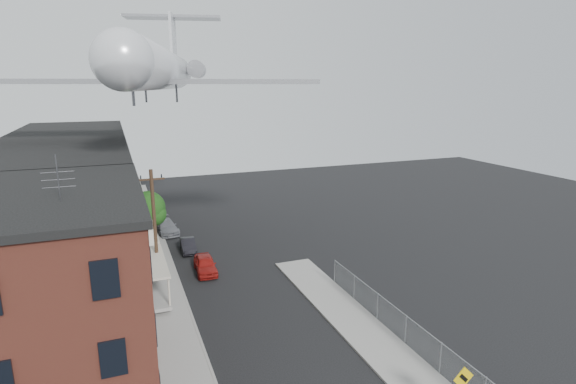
% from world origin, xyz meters
% --- Properties ---
extents(sidewalk_left, '(3.00, 62.00, 0.12)m').
position_xyz_m(sidewalk_left, '(-5.50, 24.00, 0.06)').
color(sidewalk_left, gray).
rests_on(sidewalk_left, ground).
extents(sidewalk_right, '(3.00, 26.00, 0.12)m').
position_xyz_m(sidewalk_right, '(5.50, 6.00, 0.06)').
color(sidewalk_right, gray).
rests_on(sidewalk_right, ground).
extents(curb_left, '(0.15, 62.00, 0.14)m').
position_xyz_m(curb_left, '(-4.05, 24.00, 0.07)').
color(curb_left, gray).
rests_on(curb_left, ground).
extents(curb_right, '(0.15, 26.00, 0.14)m').
position_xyz_m(curb_right, '(4.05, 6.00, 0.07)').
color(curb_right, gray).
rests_on(curb_right, ground).
extents(corner_building, '(10.31, 12.30, 12.15)m').
position_xyz_m(corner_building, '(-12.00, 7.00, 5.16)').
color(corner_building, '#361211').
rests_on(corner_building, ground).
extents(row_house_a, '(11.98, 7.00, 10.30)m').
position_xyz_m(row_house_a, '(-11.96, 16.50, 5.13)').
color(row_house_a, slate).
rests_on(row_house_a, ground).
extents(row_house_b, '(11.98, 7.00, 10.30)m').
position_xyz_m(row_house_b, '(-11.96, 23.50, 5.13)').
color(row_house_b, gray).
rests_on(row_house_b, ground).
extents(row_house_c, '(11.98, 7.00, 10.30)m').
position_xyz_m(row_house_c, '(-11.96, 30.50, 5.13)').
color(row_house_c, slate).
rests_on(row_house_c, ground).
extents(row_house_d, '(11.98, 7.00, 10.30)m').
position_xyz_m(row_house_d, '(-11.96, 37.50, 5.13)').
color(row_house_d, gray).
rests_on(row_house_d, ground).
extents(row_house_e, '(11.98, 7.00, 10.30)m').
position_xyz_m(row_house_e, '(-11.96, 44.50, 5.13)').
color(row_house_e, slate).
rests_on(row_house_e, ground).
extents(chainlink_fence, '(0.06, 18.06, 1.90)m').
position_xyz_m(chainlink_fence, '(7.00, 5.00, 1.00)').
color(chainlink_fence, gray).
rests_on(chainlink_fence, ground).
extents(utility_pole, '(1.80, 0.26, 9.00)m').
position_xyz_m(utility_pole, '(-5.60, 18.00, 4.67)').
color(utility_pole, black).
rests_on(utility_pole, ground).
extents(street_tree, '(3.22, 3.20, 5.20)m').
position_xyz_m(street_tree, '(-5.27, 27.92, 3.45)').
color(street_tree, black).
rests_on(street_tree, ground).
extents(car_near, '(1.82, 4.08, 1.36)m').
position_xyz_m(car_near, '(-1.80, 19.61, 0.68)').
color(car_near, '#A11914').
rests_on(car_near, ground).
extents(car_mid, '(1.40, 3.58, 1.16)m').
position_xyz_m(car_mid, '(-2.34, 24.91, 0.58)').
color(car_mid, black).
rests_on(car_mid, ground).
extents(car_far, '(2.50, 4.91, 1.37)m').
position_xyz_m(car_far, '(-3.60, 31.02, 0.68)').
color(car_far, slate).
rests_on(car_far, ground).
extents(airplane, '(26.51, 30.31, 8.73)m').
position_xyz_m(airplane, '(-3.72, 26.62, 16.17)').
color(airplane, silver).
rests_on(airplane, ground).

